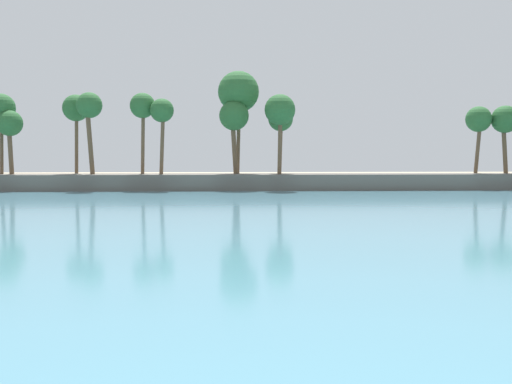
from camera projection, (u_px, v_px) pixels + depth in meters
sea at (216, 195)px, 58.64m from camera, size 220.00×98.43×0.06m
palm_headland at (240, 156)px, 67.78m from camera, size 84.72×7.17×13.33m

